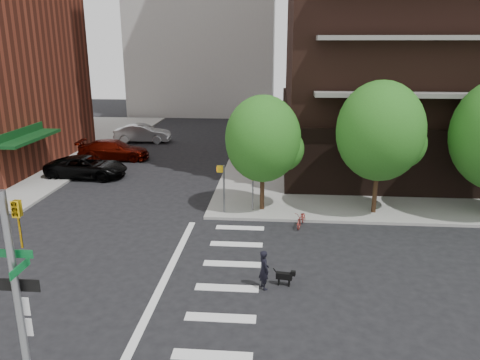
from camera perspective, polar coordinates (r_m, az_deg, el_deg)
ground at (r=18.62m, az=-11.04°, el=-12.44°), size 120.00×120.00×0.00m
sidewalk_ne at (r=43.10m, az=26.02°, el=2.89°), size 39.00×33.00×0.15m
crosswalk at (r=18.18m, az=-4.16°, el=-12.90°), size 3.85×13.00×0.01m
tree_a at (r=24.65m, az=2.81°, el=5.03°), size 4.00×4.00×5.90m
tree_b at (r=25.09m, az=16.72°, el=5.72°), size 4.50×4.50×6.65m
traffic_signal at (r=11.51m, az=-24.64°, el=-17.77°), size 0.90×0.75×6.00m
pedestrian_signal at (r=24.72m, az=-1.21°, el=-0.15°), size 2.18×0.67×2.60m
fire_hydrant at (r=29.21m, az=-27.12°, el=-2.06°), size 0.24×0.24×0.73m
parked_car_black at (r=33.59m, az=-18.19°, el=1.52°), size 2.64×5.47×1.50m
parked_car_maroon at (r=38.18m, az=-15.13°, el=3.56°), size 2.69×5.66×1.59m
parked_car_silver at (r=44.47m, az=-11.78°, el=5.59°), size 2.12×5.21×1.68m
scooter at (r=23.76m, az=7.50°, el=-4.70°), size 0.91×1.60×0.80m
dog_walker at (r=17.75m, az=2.95°, el=-10.86°), size 0.66×0.57×1.53m
dog at (r=18.16m, az=5.54°, el=-11.56°), size 0.75×0.29×0.63m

